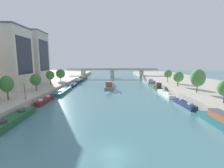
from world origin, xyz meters
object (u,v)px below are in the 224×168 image
at_px(moored_boat_left_far, 63,91).
at_px(barge_midriver, 109,85).
at_px(moored_boat_left_lone, 73,85).
at_px(moored_boat_right_end, 155,87).
at_px(tree_left_past_mid, 35,80).
at_px(lamppost_left_bank, 24,90).
at_px(moored_boat_right_near, 223,122).
at_px(tree_right_nearest, 197,78).
at_px(tree_left_third, 6,84).
at_px(tree_left_end_of_row, 60,74).
at_px(moored_boat_right_upstream, 165,93).
at_px(tree_right_third, 178,77).
at_px(tree_left_midway, 50,75).
at_px(moored_boat_left_downstream, 14,119).
at_px(moored_boat_left_upstream, 78,81).
at_px(moored_boat_right_second, 184,104).
at_px(moored_boat_left_midway, 83,78).
at_px(bridge_far, 112,72).
at_px(moored_boat_right_gap_after, 147,81).
at_px(tree_right_by_lamp, 224,88).
at_px(tree_right_distant, 167,74).
at_px(moored_boat_left_second, 45,100).

bearing_deg(moored_boat_left_far, barge_midriver, 34.17).
bearing_deg(moored_boat_left_lone, moored_boat_right_end, -9.79).
relative_size(tree_left_past_mid, lamppost_left_bank, 1.29).
xyz_separation_m(moored_boat_right_near, tree_right_nearest, (7.12, 21.81, 5.74)).
bearing_deg(tree_left_third, moored_boat_right_near, -14.69).
xyz_separation_m(moored_boat_left_far, tree_left_past_mid, (-6.94, -7.03, 5.24)).
distance_m(moored_boat_left_lone, tree_left_end_of_row, 10.56).
relative_size(moored_boat_right_upstream, tree_right_third, 2.21).
distance_m(tree_left_past_mid, tree_left_midway, 12.81).
distance_m(moored_boat_left_downstream, moored_boat_left_upstream, 59.37).
xyz_separation_m(moored_boat_right_second, tree_left_past_mid, (-46.07, 11.56, 5.21)).
height_order(moored_boat_left_far, moored_boat_right_second, moored_boat_right_second).
relative_size(moored_boat_left_lone, tree_right_third, 1.72).
bearing_deg(moored_boat_left_downstream, moored_boat_left_midway, 90.16).
xyz_separation_m(moored_boat_left_downstream, moored_boat_right_upstream, (38.92, 25.06, -0.12)).
bearing_deg(tree_right_nearest, moored_boat_right_end, 112.17).
bearing_deg(tree_left_end_of_row, tree_left_midway, -87.94).
distance_m(moored_boat_left_lone, lamppost_left_bank, 35.04).
bearing_deg(tree_left_third, tree_left_end_of_row, 89.50).
height_order(moored_boat_left_far, tree_left_past_mid, tree_left_past_mid).
xyz_separation_m(tree_left_end_of_row, bridge_far, (27.12, 35.17, -1.17)).
bearing_deg(tree_left_end_of_row, barge_midriver, -17.22).
bearing_deg(moored_boat_right_gap_after, tree_right_by_lamp, -82.11).
xyz_separation_m(moored_boat_left_far, tree_left_midway, (-7.08, 5.77, 5.70)).
xyz_separation_m(moored_boat_right_near, moored_boat_right_end, (-0.75, 41.13, -0.24)).
relative_size(barge_midriver, tree_right_by_lamp, 3.38).
bearing_deg(moored_boat_right_upstream, tree_right_by_lamp, -67.31).
height_order(tree_left_past_mid, tree_right_distant, tree_right_distant).
bearing_deg(moored_boat_left_far, moored_boat_left_second, -91.84).
height_order(barge_midriver, moored_boat_right_second, barge_midriver).
bearing_deg(tree_right_nearest, moored_boat_left_second, -174.76).
bearing_deg(moored_boat_left_upstream, tree_right_nearest, -40.51).
distance_m(moored_boat_left_upstream, moored_boat_right_near, 73.64).
bearing_deg(barge_midriver, moored_boat_right_end, -9.67).
bearing_deg(moored_boat_left_far, tree_left_midway, 140.84).
height_order(moored_boat_right_near, moored_boat_right_end, moored_boat_right_end).
height_order(moored_boat_right_near, moored_boat_right_second, moored_boat_right_near).
relative_size(barge_midriver, tree_left_end_of_row, 3.13).
distance_m(moored_boat_left_second, moored_boat_right_upstream, 40.55).
relative_size(tree_left_midway, bridge_far, 0.09).
xyz_separation_m(moored_boat_left_lone, tree_left_midway, (-7.29, -9.63, 5.66)).
xyz_separation_m(moored_boat_left_far, tree_right_nearest, (46.80, -10.60, 6.28)).
xyz_separation_m(moored_boat_left_downstream, moored_boat_left_far, (0.14, 29.86, -0.10)).
height_order(moored_boat_left_upstream, tree_right_distant, tree_right_distant).
bearing_deg(tree_right_distant, moored_boat_left_upstream, 162.78).
relative_size(moored_boat_left_second, tree_left_end_of_row, 1.72).
bearing_deg(bridge_far, moored_boat_left_downstream, -102.99).
height_order(moored_boat_left_lone, moored_boat_left_upstream, moored_boat_left_upstream).
bearing_deg(moored_boat_right_upstream, moored_boat_right_near, -88.14).
relative_size(moored_boat_left_far, moored_boat_right_end, 1.25).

